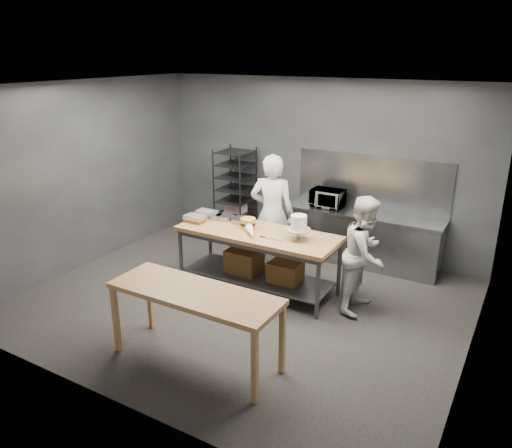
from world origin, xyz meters
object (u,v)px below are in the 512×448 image
(microwave, at_px, (327,198))
(chef_right, at_px, (365,254))
(near_counter, at_px, (195,298))
(layer_cake, at_px, (248,223))
(chef_behind, at_px, (272,214))
(frosted_cake_stand, at_px, (299,225))
(speed_rack, at_px, (235,196))
(work_table, at_px, (259,253))

(microwave, bearing_deg, chef_right, -51.99)
(near_counter, distance_m, layer_cake, 2.08)
(chef_behind, relative_size, frosted_cake_stand, 5.39)
(chef_right, xyz_separation_m, frosted_cake_stand, (-0.91, -0.20, 0.33))
(chef_right, distance_m, microwave, 1.93)
(near_counter, distance_m, speed_rack, 4.00)
(near_counter, relative_size, chef_right, 1.23)
(work_table, xyz_separation_m, chef_behind, (-0.16, 0.70, 0.39))
(speed_rack, relative_size, layer_cake, 7.73)
(chef_right, bearing_deg, frosted_cake_stand, 104.44)
(near_counter, height_order, microwave, microwave)
(chef_right, bearing_deg, near_counter, 152.17)
(near_counter, relative_size, layer_cake, 8.83)
(frosted_cake_stand, xyz_separation_m, layer_cake, (-0.84, 0.04, -0.14))
(chef_behind, relative_size, chef_right, 1.19)
(layer_cake, bearing_deg, near_counter, -75.70)
(work_table, relative_size, near_counter, 1.20)
(near_counter, bearing_deg, work_table, 98.83)
(chef_behind, height_order, chef_right, chef_behind)
(speed_rack, bearing_deg, near_counter, -64.15)
(near_counter, relative_size, microwave, 3.69)
(work_table, distance_m, frosted_cake_stand, 0.86)
(near_counter, xyz_separation_m, chef_behind, (-0.47, 2.68, 0.15))
(work_table, relative_size, layer_cake, 10.60)
(near_counter, bearing_deg, microwave, 89.09)
(microwave, bearing_deg, chef_behind, -118.14)
(chef_right, bearing_deg, work_table, 98.60)
(layer_cake, bearing_deg, chef_right, 5.22)
(near_counter, relative_size, chef_behind, 1.04)
(work_table, xyz_separation_m, layer_cake, (-0.20, 0.02, 0.43))
(layer_cake, bearing_deg, speed_rack, 127.76)
(microwave, height_order, layer_cake, microwave)
(speed_rack, bearing_deg, chef_behind, -35.63)
(near_counter, relative_size, speed_rack, 1.14)
(work_table, height_order, speed_rack, speed_rack)
(microwave, bearing_deg, frosted_cake_stand, -80.95)
(layer_cake, bearing_deg, microwave, 71.14)
(chef_behind, bearing_deg, chef_right, 147.18)
(near_counter, bearing_deg, layer_cake, 104.30)
(chef_behind, height_order, microwave, chef_behind)
(work_table, relative_size, frosted_cake_stand, 6.70)
(speed_rack, height_order, microwave, speed_rack)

